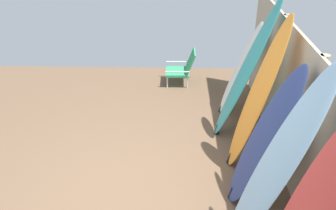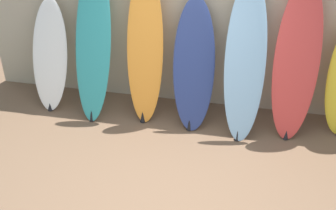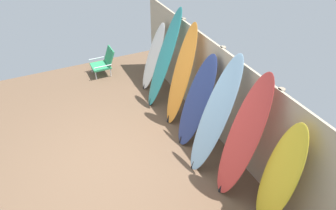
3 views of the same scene
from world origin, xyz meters
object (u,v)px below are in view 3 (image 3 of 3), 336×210
object	(u,v)px
surfboard_white_0	(153,57)
surfboard_orange_2	(181,77)
surfboard_red_5	(243,139)
beach_chair	(104,62)
surfboard_yellow_6	(279,177)
surfboard_navy_3	(196,102)
surfboard_teal_1	(164,60)
surfboard_skyblue_4	(215,117)

from	to	relation	value
surfboard_white_0	surfboard_orange_2	bearing A→B (deg)	-0.51
surfboard_white_0	surfboard_red_5	size ratio (longest dim) A/B	0.75
beach_chair	surfboard_yellow_6	bearing A→B (deg)	23.85
surfboard_orange_2	surfboard_red_5	xyz separation A→B (m)	(1.98, -0.00, 0.02)
surfboard_orange_2	beach_chair	bearing A→B (deg)	-161.01
surfboard_navy_3	beach_chair	distance (m)	3.30
surfboard_orange_2	surfboard_red_5	bearing A→B (deg)	-0.12
surfboard_teal_1	surfboard_yellow_6	bearing A→B (deg)	2.27
surfboard_white_0	beach_chair	world-z (taller)	surfboard_white_0
surfboard_white_0	beach_chair	size ratio (longest dim) A/B	2.37
surfboard_skyblue_4	surfboard_yellow_6	xyz separation A→B (m)	(1.35, 0.18, -0.14)
surfboard_navy_3	beach_chair	size ratio (longest dim) A/B	2.63
surfboard_orange_2	surfboard_yellow_6	xyz separation A→B (m)	(2.69, 0.11, -0.14)
surfboard_red_5	beach_chair	distance (m)	4.60
surfboard_white_0	surfboard_orange_2	xyz separation A→B (m)	(1.39, -0.01, 0.24)
surfboard_navy_3	surfboard_teal_1	bearing A→B (deg)	179.94
surfboard_yellow_6	beach_chair	distance (m)	5.29
beach_chair	surfboard_skyblue_4	bearing A→B (deg)	24.82
surfboard_white_0	surfboard_red_5	bearing A→B (deg)	-0.28
surfboard_red_5	surfboard_yellow_6	world-z (taller)	surfboard_red_5
surfboard_navy_3	surfboard_red_5	xyz separation A→B (m)	(1.31, 0.03, 0.18)
surfboard_teal_1	surfboard_skyblue_4	distance (m)	2.05
surfboard_skyblue_4	beach_chair	bearing A→B (deg)	-168.51
surfboard_teal_1	surfboard_navy_3	bearing A→B (deg)	-0.06
surfboard_yellow_6	surfboard_white_0	bearing A→B (deg)	-178.69
surfboard_navy_3	surfboard_skyblue_4	world-z (taller)	surfboard_skyblue_4
surfboard_teal_1	surfboard_red_5	xyz separation A→B (m)	(2.69, 0.02, -0.01)
surfboard_orange_2	surfboard_yellow_6	world-z (taller)	surfboard_orange_2
beach_chair	surfboard_red_5	bearing A→B (deg)	24.12
surfboard_yellow_6	beach_chair	world-z (taller)	surfboard_yellow_6
surfboard_white_0	surfboard_red_5	distance (m)	3.38
surfboard_teal_1	surfboard_red_5	bearing A→B (deg)	0.53
surfboard_teal_1	surfboard_yellow_6	size ratio (longest dim) A/B	1.20
surfboard_skyblue_4	surfboard_red_5	size ratio (longest dim) A/B	0.98
surfboard_white_0	surfboard_yellow_6	xyz separation A→B (m)	(4.08, 0.09, 0.10)
surfboard_orange_2	surfboard_navy_3	xyz separation A→B (m)	(0.67, -0.03, -0.16)
surfboard_teal_1	surfboard_yellow_6	distance (m)	3.41
surfboard_orange_2	surfboard_skyblue_4	size ratio (longest dim) A/B	1.01
surfboard_skyblue_4	surfboard_orange_2	bearing A→B (deg)	176.64
surfboard_teal_1	surfboard_orange_2	world-z (taller)	surfboard_teal_1
surfboard_orange_2	beach_chair	size ratio (longest dim) A/B	3.13
surfboard_orange_2	beach_chair	world-z (taller)	surfboard_orange_2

